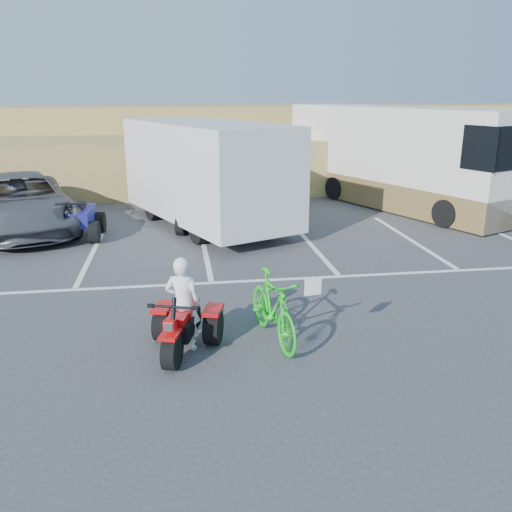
{
  "coord_description": "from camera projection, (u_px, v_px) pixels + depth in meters",
  "views": [
    {
      "loc": [
        -0.63,
        -8.0,
        3.76
      ],
      "look_at": [
        0.69,
        0.9,
        1.0
      ],
      "focal_mm": 38.0,
      "sensor_mm": 36.0,
      "label": 1
    }
  ],
  "objects": [
    {
      "name": "ground",
      "position": [
        222.0,
        333.0,
        8.76
      ],
      "size": [
        100.0,
        100.0,
        0.0
      ],
      "primitive_type": "plane",
      "color": "#373739",
      "rests_on": "ground"
    },
    {
      "name": "parking_stripes",
      "position": [
        243.0,
        257.0,
        12.73
      ],
      "size": [
        28.0,
        5.16,
        0.01
      ],
      "color": "white",
      "rests_on": "ground"
    },
    {
      "name": "grass_embankment",
      "position": [
        189.0,
        148.0,
        22.98
      ],
      "size": [
        40.0,
        8.5,
        3.1
      ],
      "color": "olive",
      "rests_on": "ground"
    },
    {
      "name": "red_trike_atv",
      "position": [
        182.0,
        353.0,
        8.11
      ],
      "size": [
        1.41,
        1.65,
        0.92
      ],
      "primitive_type": null,
      "rotation": [
        0.0,
        0.0,
        -0.29
      ],
      "color": "red",
      "rests_on": "ground"
    },
    {
      "name": "rider",
      "position": [
        183.0,
        304.0,
        8.04
      ],
      "size": [
        0.61,
        0.48,
        1.45
      ],
      "primitive_type": "imported",
      "rotation": [
        0.0,
        0.0,
        2.85
      ],
      "color": "white",
      "rests_on": "ground"
    },
    {
      "name": "green_dirt_bike",
      "position": [
        273.0,
        308.0,
        8.34
      ],
      "size": [
        0.85,
        1.9,
        1.1
      ],
      "primitive_type": "imported",
      "rotation": [
        0.0,
        0.0,
        0.19
      ],
      "color": "#14BF19",
      "rests_on": "ground"
    },
    {
      "name": "grey_pickup",
      "position": [
        20.0,
        203.0,
        14.97
      ],
      "size": [
        4.3,
        6.15,
        1.56
      ],
      "primitive_type": "imported",
      "rotation": [
        0.0,
        0.0,
        0.34
      ],
      "color": "#4A4C52",
      "rests_on": "ground"
    },
    {
      "name": "cargo_trailer",
      "position": [
        206.0,
        171.0,
        15.21
      ],
      "size": [
        4.8,
        6.75,
        2.93
      ],
      "rotation": [
        0.0,
        0.0,
        0.41
      ],
      "color": "silver",
      "rests_on": "ground"
    },
    {
      "name": "rv_motorhome",
      "position": [
        395.0,
        164.0,
        18.19
      ],
      "size": [
        5.58,
        9.07,
        3.2
      ],
      "rotation": [
        0.0,
        0.0,
        0.4
      ],
      "color": "silver",
      "rests_on": "ground"
    },
    {
      "name": "quad_atv_blue",
      "position": [
        79.0,
        238.0,
        14.38
      ],
      "size": [
        1.26,
        1.67,
        1.07
      ],
      "primitive_type": null,
      "rotation": [
        0.0,
        0.0,
        -0.02
      ],
      "color": "navy",
      "rests_on": "ground"
    },
    {
      "name": "quad_atv_green",
      "position": [
        203.0,
        231.0,
        15.09
      ],
      "size": [
        1.57,
        1.83,
        1.01
      ],
      "primitive_type": null,
      "rotation": [
        0.0,
        0.0,
        -0.3
      ],
      "color": "#145717",
      "rests_on": "ground"
    }
  ]
}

